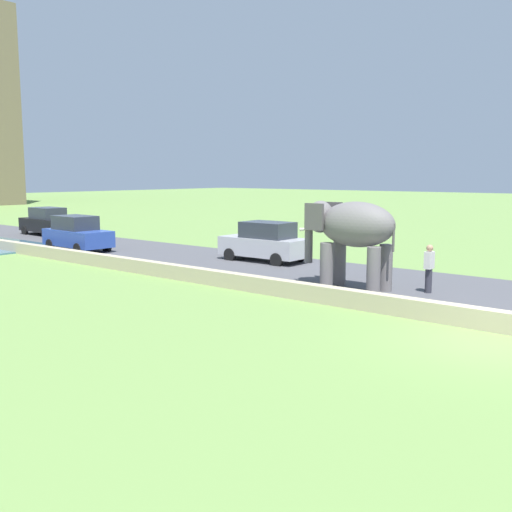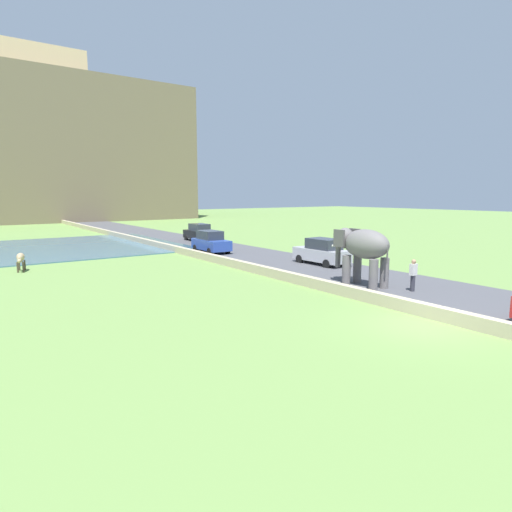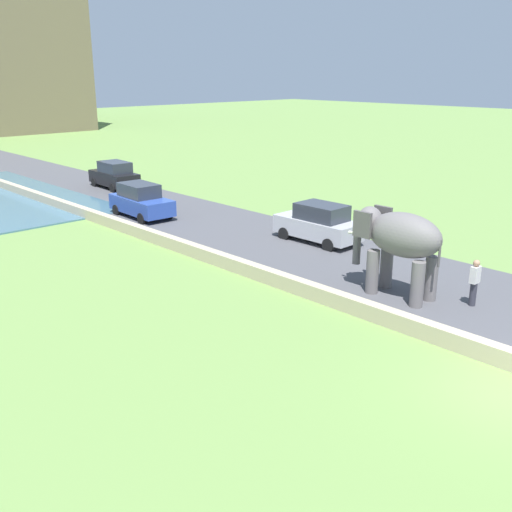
{
  "view_description": "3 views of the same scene",
  "coord_description": "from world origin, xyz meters",
  "px_view_note": "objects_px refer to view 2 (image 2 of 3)",
  "views": [
    {
      "loc": [
        -13.58,
        -4.2,
        3.88
      ],
      "look_at": [
        0.56,
        7.47,
        1.32
      ],
      "focal_mm": 41.33,
      "sensor_mm": 36.0,
      "label": 1
    },
    {
      "loc": [
        -13.59,
        -8.85,
        4.75
      ],
      "look_at": [
        -2.4,
        6.95,
        1.95
      ],
      "focal_mm": 30.15,
      "sensor_mm": 36.0,
      "label": 2
    },
    {
      "loc": [
        -13.1,
        -4.7,
        7.44
      ],
      "look_at": [
        -0.77,
        8.28,
        1.79
      ],
      "focal_mm": 41.22,
      "sensor_mm": 36.0,
      "label": 3
    }
  ],
  "objects_px": {
    "car_blue": "(211,242)",
    "cow_tan": "(20,258)",
    "car_black": "(199,233)",
    "elephant": "(362,248)",
    "car_silver": "(322,252)",
    "person_beside_elephant": "(413,275)"
  },
  "relations": [
    {
      "from": "person_beside_elephant",
      "to": "car_silver",
      "type": "xyz_separation_m",
      "value": [
        2.13,
        8.49,
        0.03
      ]
    },
    {
      "from": "person_beside_elephant",
      "to": "car_blue",
      "type": "bearing_deg",
      "value": 93.21
    },
    {
      "from": "person_beside_elephant",
      "to": "car_black",
      "type": "relative_size",
      "value": 0.4
    },
    {
      "from": "car_silver",
      "to": "cow_tan",
      "type": "relative_size",
      "value": 2.83
    },
    {
      "from": "elephant",
      "to": "person_beside_elephant",
      "type": "distance_m",
      "value": 2.8
    },
    {
      "from": "car_black",
      "to": "person_beside_elephant",
      "type": "bearing_deg",
      "value": -94.66
    },
    {
      "from": "car_silver",
      "to": "cow_tan",
      "type": "bearing_deg",
      "value": 152.2
    },
    {
      "from": "elephant",
      "to": "car_silver",
      "type": "xyz_separation_m",
      "value": [
        3.15,
        6.16,
        -1.14
      ]
    },
    {
      "from": "car_black",
      "to": "cow_tan",
      "type": "bearing_deg",
      "value": -152.74
    },
    {
      "from": "car_silver",
      "to": "person_beside_elephant",
      "type": "bearing_deg",
      "value": -104.11
    },
    {
      "from": "cow_tan",
      "to": "car_black",
      "type": "bearing_deg",
      "value": 27.26
    },
    {
      "from": "car_black",
      "to": "car_blue",
      "type": "relative_size",
      "value": 1.0
    },
    {
      "from": "person_beside_elephant",
      "to": "car_blue",
      "type": "height_order",
      "value": "car_blue"
    },
    {
      "from": "car_black",
      "to": "car_blue",
      "type": "distance_m",
      "value": 8.61
    },
    {
      "from": "car_blue",
      "to": "cow_tan",
      "type": "distance_m",
      "value": 13.77
    },
    {
      "from": "elephant",
      "to": "car_black",
      "type": "relative_size",
      "value": 0.85
    },
    {
      "from": "car_blue",
      "to": "car_silver",
      "type": "distance_m",
      "value": 10.11
    },
    {
      "from": "person_beside_elephant",
      "to": "car_blue",
      "type": "relative_size",
      "value": 0.4
    },
    {
      "from": "car_black",
      "to": "elephant",
      "type": "bearing_deg",
      "value": -97.54
    },
    {
      "from": "person_beside_elephant",
      "to": "car_black",
      "type": "height_order",
      "value": "car_black"
    },
    {
      "from": "car_silver",
      "to": "elephant",
      "type": "bearing_deg",
      "value": -117.11
    },
    {
      "from": "person_beside_elephant",
      "to": "elephant",
      "type": "bearing_deg",
      "value": 113.61
    }
  ]
}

